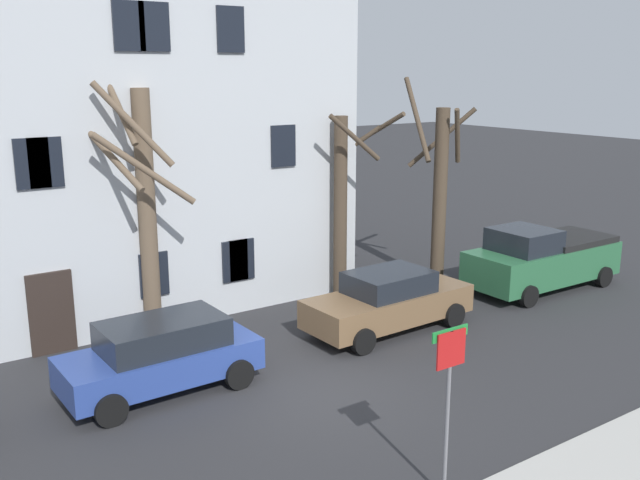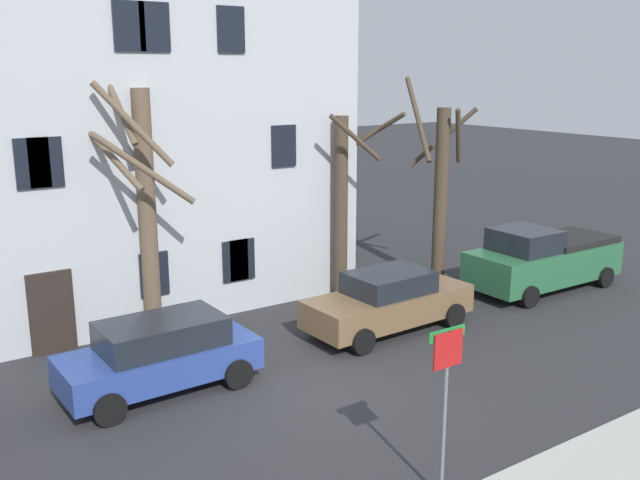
% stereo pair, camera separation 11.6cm
% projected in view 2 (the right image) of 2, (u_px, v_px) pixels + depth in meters
% --- Properties ---
extents(ground_plane, '(120.00, 120.00, 0.00)m').
position_uv_depth(ground_plane, '(319.00, 393.00, 15.55)').
color(ground_plane, '#2D2D30').
extents(building_main, '(14.78, 9.16, 11.65)m').
position_uv_depth(building_main, '(82.00, 105.00, 21.28)').
color(building_main, silver).
rests_on(building_main, ground_plane).
extents(tree_bare_mid, '(2.78, 2.81, 7.02)m').
position_uv_depth(tree_bare_mid, '(144.00, 200.00, 18.24)').
color(tree_bare_mid, brown).
rests_on(tree_bare_mid, ground_plane).
extents(tree_bare_far, '(2.54, 2.70, 5.75)m').
position_uv_depth(tree_bare_far, '(343.00, 198.00, 21.64)').
color(tree_bare_far, '#4C3D2D').
rests_on(tree_bare_far, ground_plane).
extents(tree_bare_end, '(2.79, 2.36, 6.73)m').
position_uv_depth(tree_bare_end, '(440.00, 188.00, 22.85)').
color(tree_bare_end, '#4C3D2D').
rests_on(tree_bare_end, ground_plane).
extents(car_blue_wagon, '(4.34, 2.08, 1.64)m').
position_uv_depth(car_blue_wagon, '(160.00, 354.00, 15.52)').
color(car_blue_wagon, '#2D4799').
rests_on(car_blue_wagon, ground_plane).
extents(car_brown_sedan, '(4.86, 2.15, 1.66)m').
position_uv_depth(car_brown_sedan, '(388.00, 301.00, 19.15)').
color(car_brown_sedan, brown).
rests_on(car_brown_sedan, ground_plane).
extents(pickup_truck_green, '(5.44, 2.33, 2.10)m').
position_uv_depth(pickup_truck_green, '(543.00, 259.00, 22.75)').
color(pickup_truck_green, '#2D6B42').
rests_on(pickup_truck_green, ground_plane).
extents(street_sign_pole, '(0.76, 0.07, 2.98)m').
position_uv_depth(street_sign_pole, '(446.00, 382.00, 11.30)').
color(street_sign_pole, slate).
rests_on(street_sign_pole, ground_plane).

